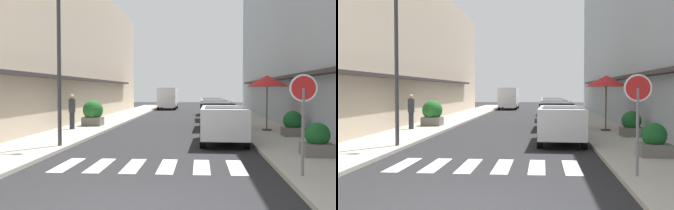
{
  "view_description": "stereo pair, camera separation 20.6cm",
  "coord_description": "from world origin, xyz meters",
  "views": [
    {
      "loc": [
        1.37,
        -6.9,
        2.13
      ],
      "look_at": [
        0.02,
        10.34,
        1.5
      ],
      "focal_mm": 43.44,
      "sensor_mm": 36.0,
      "label": 1
    },
    {
      "loc": [
        1.58,
        -6.88,
        2.13
      ],
      "look_at": [
        0.02,
        10.34,
        1.5
      ],
      "focal_mm": 43.44,
      "sensor_mm": 36.0,
      "label": 2
    }
  ],
  "objects": [
    {
      "name": "ground_plane",
      "position": [
        0.0,
        17.26,
        0.0
      ],
      "size": [
        94.91,
        94.91,
        0.0
      ],
      "primitive_type": "plane",
      "color": "#232326"
    },
    {
      "name": "parked_car_distant",
      "position": [
        2.32,
        28.19,
        0.92
      ],
      "size": [
        1.82,
        4.11,
        1.47
      ],
      "color": "silver",
      "rests_on": "ground_plane"
    },
    {
      "name": "planter_corner",
      "position": [
        4.97,
        5.79,
        0.57
      ],
      "size": [
        0.91,
        0.91,
        1.02
      ],
      "color": "slate",
      "rests_on": "sidewalk_right"
    },
    {
      "name": "cafe_umbrella",
      "position": [
        4.71,
        13.66,
        2.57
      ],
      "size": [
        2.08,
        2.08,
        2.74
      ],
      "color": "#262626",
      "rests_on": "sidewalk_right"
    },
    {
      "name": "street_lamp",
      "position": [
        -3.5,
        7.39,
        3.5
      ],
      "size": [
        1.19,
        0.28,
        5.56
      ],
      "color": "#38383D",
      "rests_on": "sidewalk_left"
    },
    {
      "name": "delivery_van",
      "position": [
        -2.17,
        38.13,
        1.41
      ],
      "size": [
        2.01,
        5.4,
        2.37
      ],
      "color": "silver",
      "rests_on": "ground_plane"
    },
    {
      "name": "pedestrian_walking_near",
      "position": [
        -5.2,
        13.53,
        1.07
      ],
      "size": [
        0.34,
        0.34,
        1.8
      ],
      "rotation": [
        0.0,
        0.0,
        4.5
      ],
      "color": "#282B33",
      "rests_on": "sidewalk_left"
    },
    {
      "name": "planter_midblock",
      "position": [
        5.43,
        11.17,
        0.64
      ],
      "size": [
        0.9,
        0.9,
        1.1
      ],
      "color": "slate",
      "rests_on": "sidewalk_right"
    },
    {
      "name": "parked_car_far",
      "position": [
        2.32,
        21.89,
        0.92
      ],
      "size": [
        1.85,
        4.19,
        1.47
      ],
      "color": "silver",
      "rests_on": "ground_plane"
    },
    {
      "name": "sidewalk_left",
      "position": [
        -4.75,
        17.26,
        0.06
      ],
      "size": [
        2.75,
        60.4,
        0.12
      ],
      "primitive_type": "cube",
      "color": "#ADA899",
      "rests_on": "ground_plane"
    },
    {
      "name": "planter_far",
      "position": [
        -4.67,
        15.66,
        0.83
      ],
      "size": [
        1.14,
        1.14,
        1.45
      ],
      "color": "slate",
      "rests_on": "sidewalk_left"
    },
    {
      "name": "sidewalk_right",
      "position": [
        4.75,
        17.26,
        0.06
      ],
      "size": [
        2.75,
        60.4,
        0.12
      ],
      "primitive_type": "cube",
      "color": "#ADA899",
      "rests_on": "ground_plane"
    },
    {
      "name": "parked_car_near",
      "position": [
        2.32,
        9.35,
        0.92
      ],
      "size": [
        1.91,
        4.39,
        1.47
      ],
      "color": "silver",
      "rests_on": "ground_plane"
    },
    {
      "name": "parked_car_mid",
      "position": [
        2.32,
        15.54,
        0.92
      ],
      "size": [
        1.91,
        4.18,
        1.47
      ],
      "color": "black",
      "rests_on": "ground_plane"
    },
    {
      "name": "building_row_left",
      "position": [
        -8.62,
        18.41,
        4.87
      ],
      "size": [
        5.5,
        40.83,
        9.74
      ],
      "color": "#C6B299",
      "rests_on": "ground_plane"
    },
    {
      "name": "crosswalk",
      "position": [
        -0.0,
        4.29,
        0.01
      ],
      "size": [
        5.2,
        2.2,
        0.01
      ],
      "color": "silver",
      "rests_on": "ground_plane"
    },
    {
      "name": "round_street_sign",
      "position": [
        3.78,
        2.78,
        1.94
      ],
      "size": [
        0.65,
        0.07,
        2.38
      ],
      "color": "slate",
      "rests_on": "sidewalk_right"
    },
    {
      "name": "building_row_right",
      "position": [
        8.62,
        18.41,
        5.98
      ],
      "size": [
        5.5,
        40.83,
        11.96
      ],
      "color": "#939EA8",
      "rests_on": "ground_plane"
    }
  ]
}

